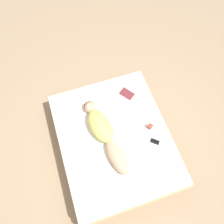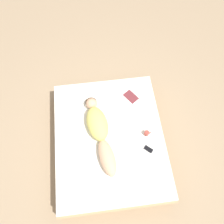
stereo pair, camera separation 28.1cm
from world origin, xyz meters
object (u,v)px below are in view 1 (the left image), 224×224
(person, at_px, (104,132))
(coffee_mug, at_px, (150,126))
(cell_phone, at_px, (155,141))
(open_magazine, at_px, (123,99))

(person, relative_size, coffee_mug, 12.38)
(person, bearing_deg, cell_phone, -36.57)
(person, bearing_deg, coffee_mug, -18.95)
(open_magazine, distance_m, cell_phone, 0.85)
(open_magazine, xyz_separation_m, cell_phone, (0.21, -0.82, 0.00))
(coffee_mug, height_order, cell_phone, coffee_mug)
(open_magazine, bearing_deg, person, -170.21)
(person, distance_m, cell_phone, 0.77)
(person, xyz_separation_m, coffee_mug, (0.69, -0.11, -0.05))
(cell_phone, bearing_deg, coffee_mug, 38.15)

